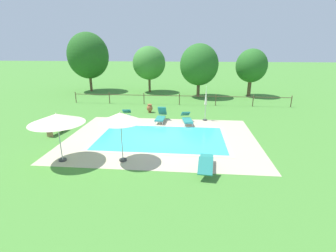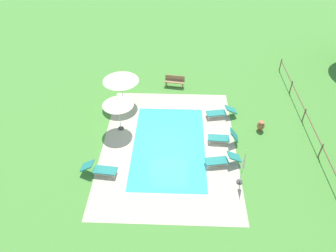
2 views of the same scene
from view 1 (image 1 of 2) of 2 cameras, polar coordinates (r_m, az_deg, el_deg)
ground_plane at (r=14.54m, az=-1.58°, el=-2.82°), size 160.00×160.00×0.00m
pool_deck_paving at (r=14.54m, az=-1.58°, el=-2.80°), size 11.11×8.13×0.01m
swimming_pool_water at (r=14.54m, az=-1.58°, el=-2.80°), size 7.37×4.39×0.01m
pool_coping_rim at (r=14.53m, az=-1.58°, el=-2.78°), size 7.85×4.87×0.01m
sun_lounger_north_near_steps at (r=17.24m, az=4.42°, el=1.76°), size 0.93×2.12×0.76m
sun_lounger_north_mid at (r=18.15m, az=-9.76°, el=2.37°), size 0.94×2.13×0.74m
sun_lounger_north_far at (r=17.60m, az=-1.69°, el=2.27°), size 0.70×1.86×1.01m
sun_lounger_south_end at (r=10.89m, az=8.87°, el=-8.36°), size 0.80×2.08×0.80m
patio_umbrella_open_foreground at (r=11.18m, az=-11.07°, el=1.95°), size 1.93×1.93×2.40m
patio_umbrella_open_by_bench at (r=12.08m, az=-24.56°, el=1.55°), size 2.47×2.47×2.35m
patio_umbrella_closed_row_west at (r=17.84m, az=8.83°, el=6.13°), size 0.32×0.32×2.50m
wooden_bench_lawn_side at (r=16.69m, az=-24.83°, el=-0.06°), size 0.66×1.55×0.87m
terracotta_urn_near_fence at (r=20.20m, az=-4.29°, el=4.21°), size 0.48×0.48×0.69m
perimeter_fence at (r=22.82m, az=2.69°, el=6.67°), size 20.14×0.08×1.05m
tree_far_west at (r=26.53m, az=7.28°, el=14.00°), size 4.01×4.01×5.54m
tree_west_mid at (r=29.36m, az=-4.44°, el=14.43°), size 3.78×3.78×5.28m
tree_centre at (r=28.15m, az=18.91°, el=13.16°), size 3.28×3.28×5.02m
tree_east_mid at (r=31.27m, az=-18.14°, el=15.33°), size 4.75×4.75×6.84m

